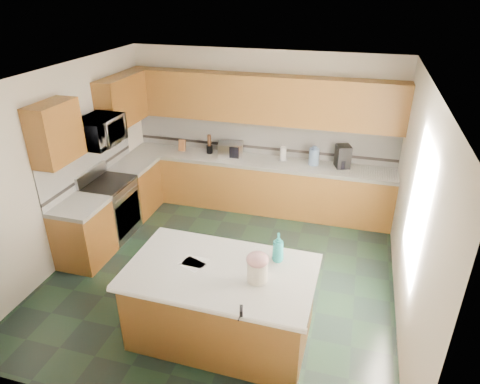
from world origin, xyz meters
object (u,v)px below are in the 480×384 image
(treat_jar, at_px, (257,271))
(coffee_maker, at_px, (343,156))
(toaster_oven, at_px, (231,149))
(island_base, at_px, (222,305))
(knife_block, at_px, (182,145))
(island_top, at_px, (221,272))
(soap_bottle_island, at_px, (278,247))

(treat_jar, bearing_deg, coffee_maker, 100.42)
(toaster_oven, bearing_deg, coffee_maker, -11.57)
(island_base, relative_size, coffee_maker, 5.18)
(treat_jar, xyz_separation_m, coffee_maker, (0.64, 3.25, 0.07))
(treat_jar, height_order, toaster_oven, toaster_oven)
(treat_jar, height_order, knife_block, treat_jar)
(island_top, height_order, toaster_oven, toaster_oven)
(treat_jar, relative_size, soap_bottle_island, 0.65)
(island_base, distance_m, soap_bottle_island, 0.92)
(soap_bottle_island, distance_m, coffee_maker, 2.90)
(toaster_oven, bearing_deg, island_top, -87.47)
(treat_jar, bearing_deg, knife_block, 145.60)
(knife_block, bearing_deg, island_base, -69.10)
(island_base, xyz_separation_m, knife_block, (-1.75, 3.15, 0.59))
(island_top, xyz_separation_m, soap_bottle_island, (0.55, 0.32, 0.20))
(toaster_oven, xyz_separation_m, coffee_maker, (1.91, 0.03, 0.06))
(coffee_maker, bearing_deg, knife_block, 160.93)
(soap_bottle_island, xyz_separation_m, knife_block, (-2.30, 2.83, -0.07))
(island_base, distance_m, treat_jar, 0.74)
(island_top, height_order, soap_bottle_island, soap_bottle_island)
(island_top, height_order, coffee_maker, coffee_maker)
(knife_block, relative_size, coffee_maker, 0.56)
(soap_bottle_island, xyz_separation_m, toaster_oven, (-1.40, 2.83, -0.05))
(coffee_maker, bearing_deg, soap_bottle_island, -119.80)
(island_top, relative_size, soap_bottle_island, 5.93)
(island_base, bearing_deg, knife_block, 120.09)
(treat_jar, distance_m, coffee_maker, 3.31)
(island_base, xyz_separation_m, island_top, (0.00, 0.00, 0.46))
(island_base, bearing_deg, soap_bottle_island, 31.49)
(island_base, relative_size, toaster_oven, 4.59)
(island_base, relative_size, treat_jar, 8.64)
(island_top, bearing_deg, toaster_oven, 106.03)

